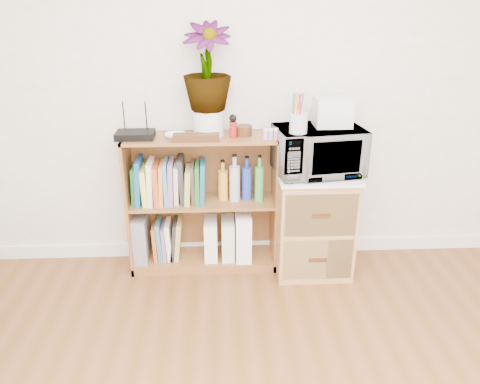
{
  "coord_description": "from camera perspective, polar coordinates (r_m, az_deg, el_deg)",
  "views": [
    {
      "loc": [
        -0.24,
        -0.81,
        1.8
      ],
      "look_at": [
        -0.1,
        1.95,
        0.62
      ],
      "focal_mm": 35.0,
      "sensor_mm": 36.0,
      "label": 1
    }
  ],
  "objects": [
    {
      "name": "bookshelf",
      "position": [
        3.2,
        -4.56,
        -1.42
      ],
      "size": [
        1.0,
        0.3,
        0.95
      ],
      "primitive_type": "cube",
      "color": "brown",
      "rests_on": "ground"
    },
    {
      "name": "plant_pot",
      "position": [
        3.03,
        -3.88,
        8.41
      ],
      "size": [
        0.2,
        0.2,
        0.17
      ],
      "primitive_type": "cylinder",
      "color": "silver",
      "rests_on": "bookshelf"
    },
    {
      "name": "magazine_holder_right",
      "position": [
        3.3,
        0.36,
        -5.16
      ],
      "size": [
        0.11,
        0.27,
        0.34
      ],
      "primitive_type": "cube",
      "color": "white",
      "rests_on": "bookshelf"
    },
    {
      "name": "magazine_holder_mid",
      "position": [
        3.31,
        -1.48,
        -5.63
      ],
      "size": [
        0.09,
        0.22,
        0.28
      ],
      "primitive_type": "cube",
      "color": "silver",
      "rests_on": "bookshelf"
    },
    {
      "name": "wooden_bowl",
      "position": [
        3.04,
        0.44,
        7.49
      ],
      "size": [
        0.11,
        0.11,
        0.06
      ],
      "primitive_type": "cylinder",
      "color": "#341E0E",
      "rests_on": "bookshelf"
    },
    {
      "name": "pen_cup",
      "position": [
        2.85,
        7.13,
        8.31
      ],
      "size": [
        0.11,
        0.11,
        0.12
      ],
      "primitive_type": "cylinder",
      "color": "silver",
      "rests_on": "microwave"
    },
    {
      "name": "cookbooks",
      "position": [
        3.15,
        -8.7,
        1.2
      ],
      "size": [
        0.49,
        0.2,
        0.31
      ],
      "color": "#1C6B27",
      "rests_on": "bookshelf"
    },
    {
      "name": "skirting_board",
      "position": [
        3.52,
        1.45,
        -6.67
      ],
      "size": [
        4.0,
        0.02,
        0.1
      ],
      "primitive_type": "cube",
      "color": "white",
      "rests_on": "ground"
    },
    {
      "name": "paint_jars",
      "position": [
        2.95,
        3.76,
        6.91
      ],
      "size": [
        0.11,
        0.04,
        0.05
      ],
      "primitive_type": "cube",
      "color": "pink",
      "rests_on": "bookshelf"
    },
    {
      "name": "potted_plant",
      "position": [
        2.96,
        -4.06,
        14.97
      ],
      "size": [
        0.3,
        0.3,
        0.53
      ],
      "primitive_type": "imported",
      "color": "#2C6B2A",
      "rests_on": "plant_pot"
    },
    {
      "name": "liquor_bottles",
      "position": [
        3.13,
        0.07,
        1.57
      ],
      "size": [
        0.31,
        0.07,
        0.31
      ],
      "color": "orange",
      "rests_on": "bookshelf"
    },
    {
      "name": "microwave",
      "position": [
        3.04,
        9.49,
        5.0
      ],
      "size": [
        0.59,
        0.44,
        0.3
      ],
      "primitive_type": "imported",
      "rotation": [
        0.0,
        0.0,
        0.14
      ],
      "color": "silver",
      "rests_on": "wicker_unit"
    },
    {
      "name": "file_box",
      "position": [
        3.35,
        -11.93,
        -5.33
      ],
      "size": [
        0.1,
        0.26,
        0.32
      ],
      "primitive_type": "cube",
      "color": "gray",
      "rests_on": "bookshelf"
    },
    {
      "name": "magazine_holder_left",
      "position": [
        3.31,
        -3.57,
        -5.66
      ],
      "size": [
        0.09,
        0.22,
        0.28
      ],
      "primitive_type": "cube",
      "color": "white",
      "rests_on": "bookshelf"
    },
    {
      "name": "wicker_unit",
      "position": [
        3.25,
        8.86,
        -3.7
      ],
      "size": [
        0.5,
        0.45,
        0.7
      ],
      "primitive_type": "cube",
      "color": "#9E7542",
      "rests_on": "ground"
    },
    {
      "name": "small_appliance",
      "position": [
        3.04,
        11.22,
        9.56
      ],
      "size": [
        0.23,
        0.19,
        0.18
      ],
      "primitive_type": "cube",
      "color": "silver",
      "rests_on": "microwave"
    },
    {
      "name": "kokeshi_doll",
      "position": [
        2.98,
        -0.87,
        7.6
      ],
      "size": [
        0.05,
        0.05,
        0.1
      ],
      "primitive_type": "cylinder",
      "color": "maroon",
      "rests_on": "bookshelf"
    },
    {
      "name": "trinket_box",
      "position": [
        2.93,
        -5.36,
        6.65
      ],
      "size": [
        0.29,
        0.07,
        0.05
      ],
      "primitive_type": "cube",
      "color": "#351B0E",
      "rests_on": "bookshelf"
    },
    {
      "name": "router",
      "position": [
        3.05,
        -12.66,
        6.82
      ],
      "size": [
        0.24,
        0.16,
        0.04
      ],
      "primitive_type": "cube",
      "color": "black",
      "rests_on": "bookshelf"
    },
    {
      "name": "white_bowl",
      "position": [
        3.01,
        -7.91,
        6.82
      ],
      "size": [
        0.13,
        0.13,
        0.03
      ],
      "primitive_type": "imported",
      "color": "white",
      "rests_on": "bookshelf"
    },
    {
      "name": "lower_books",
      "position": [
        3.34,
        -8.82,
        -5.73
      ],
      "size": [
        0.2,
        0.19,
        0.28
      ],
      "color": "#B85620",
      "rests_on": "bookshelf"
    }
  ]
}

